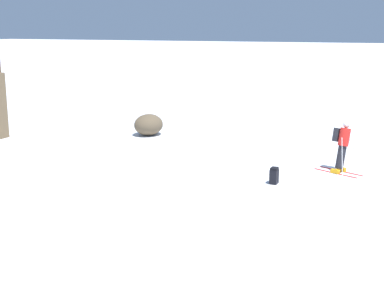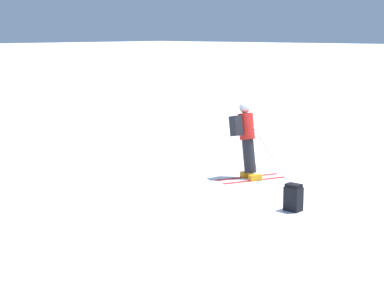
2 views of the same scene
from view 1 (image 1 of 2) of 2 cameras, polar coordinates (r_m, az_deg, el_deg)
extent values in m
plane|color=white|center=(17.18, 14.89, -3.62)|extent=(300.00, 300.00, 0.00)
cube|color=red|center=(17.83, 15.02, -3.03)|extent=(0.71, 1.49, 0.01)
cube|color=red|center=(18.13, 15.63, -2.81)|extent=(0.71, 1.49, 0.01)
cube|color=orange|center=(17.81, 15.03, -2.82)|extent=(0.24, 0.31, 0.12)
cube|color=orange|center=(18.11, 15.64, -2.61)|extent=(0.24, 0.31, 0.12)
cylinder|color=black|center=(17.94, 15.59, -1.36)|extent=(0.48, 0.40, 0.78)
cylinder|color=red|center=(17.92, 15.94, 0.73)|extent=(0.55, 0.49, 0.64)
sphere|color=tan|center=(17.92, 16.15, 1.98)|extent=(0.31, 0.29, 0.25)
sphere|color=silver|center=(17.92, 16.16, 2.06)|extent=(0.36, 0.33, 0.29)
cube|color=black|center=(18.05, 15.26, 0.95)|extent=(0.41, 0.31, 0.49)
cylinder|color=#B7B7BC|center=(17.43, 15.73, -1.47)|extent=(0.82, 0.23, 1.17)
cylinder|color=#B7B7BC|center=(18.15, 17.13, -1.16)|extent=(0.06, 0.55, 1.08)
cube|color=black|center=(16.25, 8.75, -3.45)|extent=(0.30, 0.23, 0.44)
cube|color=black|center=(16.18, 8.78, -2.60)|extent=(0.27, 0.20, 0.06)
ellipsoid|color=brown|center=(23.29, -4.65, 2.07)|extent=(1.41, 1.20, 0.92)
camera|label=2|loc=(16.50, -32.61, 5.59)|focal=60.00mm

